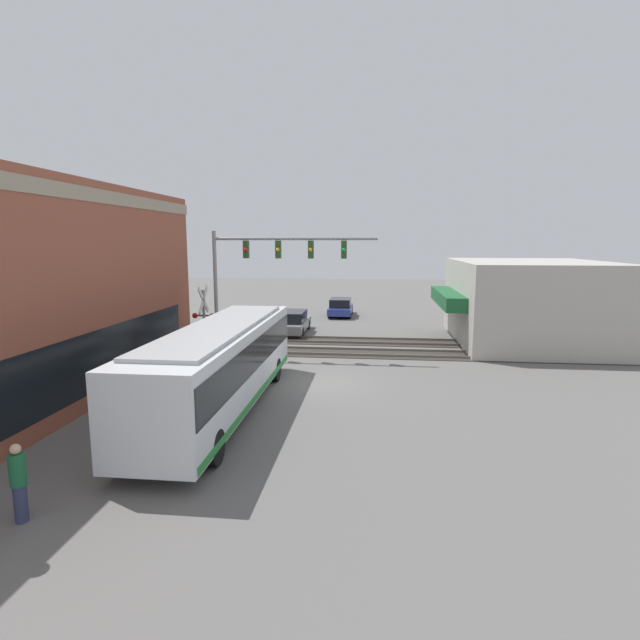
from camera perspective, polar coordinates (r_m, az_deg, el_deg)
name	(u,v)px	position (r m, az deg, el deg)	size (l,w,h in m)	color
ground_plane	(313,383)	(21.48, -0.79, -7.24)	(120.00, 120.00, 0.00)	#605E5B
shop_building	(527,302)	(32.18, 22.58, 1.92)	(10.82, 9.47, 4.85)	#B2ADA3
city_bus	(221,364)	(18.05, -11.21, -4.90)	(12.30, 2.59, 3.11)	silver
traffic_signal_gantry	(268,261)	(25.96, -5.94, 6.68)	(0.42, 8.53, 6.53)	gray
crossing_signal	(204,316)	(25.75, -13.13, 0.48)	(1.41, 1.18, 3.81)	gray
rail_track_near	(327,352)	(27.25, 0.78, -3.67)	(2.60, 60.00, 0.15)	#332D28
rail_track_far	(332,340)	(30.37, 1.37, -2.35)	(2.60, 60.00, 0.15)	#332D28
parked_car_grey	(293,323)	(32.90, -3.13, -0.31)	(4.88, 1.82, 1.48)	slate
parked_car_blue	(341,308)	(40.44, 2.37, 1.41)	(4.47, 1.82, 1.44)	navy
pedestrian_at_crossing	(215,344)	(25.64, -11.96, -2.71)	(0.34, 0.34, 1.74)	#473828
pedestrian_by_lamp	(19,482)	(12.94, -31.19, -15.58)	(0.34, 0.34, 1.77)	#2D3351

